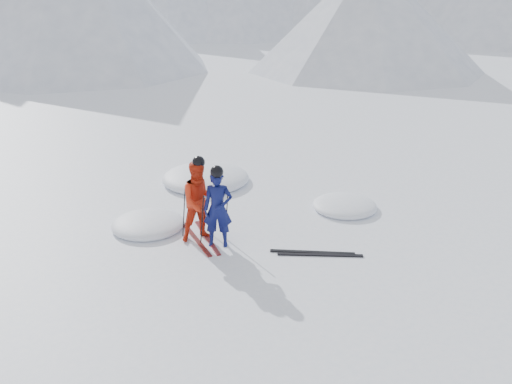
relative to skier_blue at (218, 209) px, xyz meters
name	(u,v)px	position (x,y,z in m)	size (l,w,h in m)	color
ground	(330,240)	(2.27, -0.56, -0.81)	(160.00, 160.00, 0.00)	white
skier_blue	(218,209)	(0.00, 0.00, 0.00)	(0.59, 0.39, 1.63)	#0C124B
skier_red	(200,201)	(-0.27, 0.39, 0.05)	(0.84, 0.66, 1.73)	red
pole_blue_left	(202,220)	(-0.30, 0.15, -0.27)	(0.02, 0.02, 1.08)	black
pole_blue_right	(227,215)	(0.25, 0.25, -0.27)	(0.02, 0.02, 1.08)	black
pole_red_left	(184,211)	(-0.57, 0.64, -0.24)	(0.02, 0.02, 1.15)	black
pole_red_right	(213,209)	(0.03, 0.54, -0.24)	(0.02, 0.02, 1.15)	black
ski_worn_left	(196,239)	(-0.39, 0.39, -0.80)	(0.09, 1.70, 0.03)	black
ski_worn_right	(207,237)	(-0.15, 0.39, -0.80)	(0.09, 1.70, 0.03)	black
ski_loose_a	(312,252)	(1.69, -0.95, -0.80)	(0.09, 1.70, 0.03)	black
ski_loose_b	(320,255)	(1.79, -1.10, -0.80)	(0.09, 1.70, 0.03)	black
snow_lumps	(219,194)	(0.74, 2.74, -0.81)	(6.19, 4.81, 0.52)	white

